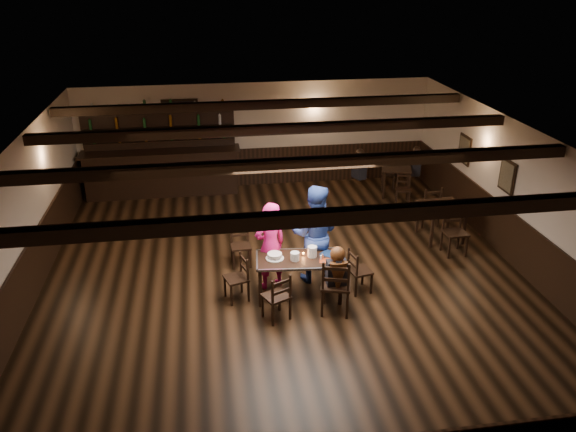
{
  "coord_description": "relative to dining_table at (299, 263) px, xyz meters",
  "views": [
    {
      "loc": [
        -1.36,
        -9.04,
        5.4
      ],
      "look_at": [
        0.07,
        0.2,
        1.18
      ],
      "focal_mm": 35.0,
      "sensor_mm": 36.0,
      "label": 1
    }
  ],
  "objects": [
    {
      "name": "ground",
      "position": [
        -0.14,
        0.64,
        -0.66
      ],
      "size": [
        10.0,
        10.0,
        0.0
      ],
      "primitive_type": "plane",
      "color": "black",
      "rests_on": "ground"
    },
    {
      "name": "room_shell",
      "position": [
        -0.13,
        0.68,
        1.08
      ],
      "size": [
        9.02,
        10.02,
        2.71
      ],
      "color": "beige",
      "rests_on": "ground"
    },
    {
      "name": "dining_table",
      "position": [
        0.0,
        0.0,
        0.0
      ],
      "size": [
        1.56,
        0.89,
        0.75
      ],
      "color": "black",
      "rests_on": "ground"
    },
    {
      "name": "chair_near_left",
      "position": [
        -0.46,
        -0.7,
        -0.17
      ],
      "size": [
        0.52,
        0.51,
        0.85
      ],
      "color": "black",
      "rests_on": "ground"
    },
    {
      "name": "chair_near_right",
      "position": [
        0.49,
        -0.66,
        -0.06
      ],
      "size": [
        0.59,
        0.58,
        1.03
      ],
      "color": "black",
      "rests_on": "ground"
    },
    {
      "name": "chair_end_left",
      "position": [
        -1.03,
        0.08,
        -0.18
      ],
      "size": [
        0.47,
        0.48,
        0.83
      ],
      "color": "black",
      "rests_on": "ground"
    },
    {
      "name": "chair_end_right",
      "position": [
        1.03,
        -0.02,
        -0.19
      ],
      "size": [
        0.44,
        0.45,
        0.82
      ],
      "color": "black",
      "rests_on": "ground"
    },
    {
      "name": "chair_far_pushed",
      "position": [
        -0.93,
        1.34,
        -0.19
      ],
      "size": [
        0.4,
        0.38,
        0.81
      ],
      "color": "black",
      "rests_on": "ground"
    },
    {
      "name": "woman_pink",
      "position": [
        -0.46,
        0.41,
        0.16
      ],
      "size": [
        0.71,
        0.59,
        1.65
      ],
      "primitive_type": "imported",
      "rotation": [
        0.0,
        0.0,
        3.52
      ],
      "color": "#FF2896",
      "rests_on": "ground"
    },
    {
      "name": "man_blue",
      "position": [
        0.37,
        0.54,
        0.27
      ],
      "size": [
        1.08,
        0.94,
        1.86
      ],
      "primitive_type": "imported",
      "rotation": [
        0.0,
        0.0,
        2.84
      ],
      "color": "navy",
      "rests_on": "ground"
    },
    {
      "name": "seated_person",
      "position": [
        0.52,
        -0.6,
        0.16
      ],
      "size": [
        0.33,
        0.49,
        0.8
      ],
      "color": "black",
      "rests_on": "ground"
    },
    {
      "name": "cake",
      "position": [
        -0.42,
        0.06,
        0.13
      ],
      "size": [
        0.31,
        0.31,
        0.1
      ],
      "color": "white",
      "rests_on": "dining_table"
    },
    {
      "name": "plate_stack_a",
      "position": [
        -0.09,
        -0.05,
        0.16
      ],
      "size": [
        0.15,
        0.15,
        0.15
      ],
      "primitive_type": "cylinder",
      "color": "white",
      "rests_on": "dining_table"
    },
    {
      "name": "plate_stack_b",
      "position": [
        0.23,
        0.03,
        0.18
      ],
      "size": [
        0.16,
        0.16,
        0.19
      ],
      "primitive_type": "cylinder",
      "color": "white",
      "rests_on": "dining_table"
    },
    {
      "name": "tea_light",
      "position": [
        0.09,
        0.1,
        0.11
      ],
      "size": [
        0.05,
        0.05,
        0.06
      ],
      "color": "#A5A8AD",
      "rests_on": "dining_table"
    },
    {
      "name": "salt_shaker",
      "position": [
        0.36,
        -0.1,
        0.13
      ],
      "size": [
        0.03,
        0.03,
        0.08
      ],
      "primitive_type": "cylinder",
      "color": "silver",
      "rests_on": "dining_table"
    },
    {
      "name": "pepper_shaker",
      "position": [
        0.39,
        -0.08,
        0.14
      ],
      "size": [
        0.04,
        0.04,
        0.1
      ],
      "primitive_type": "cylinder",
      "color": "#A5A8AD",
      "rests_on": "dining_table"
    },
    {
      "name": "drink_glass",
      "position": [
        0.27,
        0.14,
        0.14
      ],
      "size": [
        0.07,
        0.07,
        0.1
      ],
      "primitive_type": "cylinder",
      "color": "silver",
      "rests_on": "dining_table"
    },
    {
      "name": "menu_red",
      "position": [
        0.45,
        -0.17,
        0.09
      ],
      "size": [
        0.29,
        0.24,
        0.0
      ],
      "primitive_type": "cube",
      "rotation": [
        0.0,
        0.0,
        -0.23
      ],
      "color": "#A12F11",
      "rests_on": "dining_table"
    },
    {
      "name": "menu_blue",
      "position": [
        0.57,
        0.06,
        0.09
      ],
      "size": [
        0.41,
        0.4,
        0.0
      ],
      "primitive_type": "cube",
      "rotation": [
        0.0,
        0.0,
        -0.73
      ],
      "color": "#0D1F44",
      "rests_on": "dining_table"
    },
    {
      "name": "bar_counter",
      "position": [
        -2.59,
        5.35,
        0.06
      ],
      "size": [
        3.93,
        0.7,
        2.2
      ],
      "color": "black",
      "rests_on": "ground"
    },
    {
      "name": "back_table_a",
      "position": [
        3.37,
        1.79,
        -0.01
      ],
      "size": [
        0.91,
        0.91,
        0.75
      ],
      "color": "black",
      "rests_on": "ground"
    },
    {
      "name": "back_table_b",
      "position": [
        3.22,
        4.3,
        -0.02
      ],
      "size": [
        0.89,
        0.89,
        0.75
      ],
      "color": "black",
      "rests_on": "ground"
    },
    {
      "name": "bg_patron_left",
      "position": [
        2.29,
        4.44,
        0.18
      ],
      "size": [
        0.33,
        0.42,
        0.76
      ],
      "color": "black",
      "rests_on": "ground"
    },
    {
      "name": "bg_patron_right",
      "position": [
        3.78,
        4.48,
        0.17
      ],
      "size": [
        0.28,
        0.39,
        0.74
      ],
      "color": "black",
      "rests_on": "ground"
    }
  ]
}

